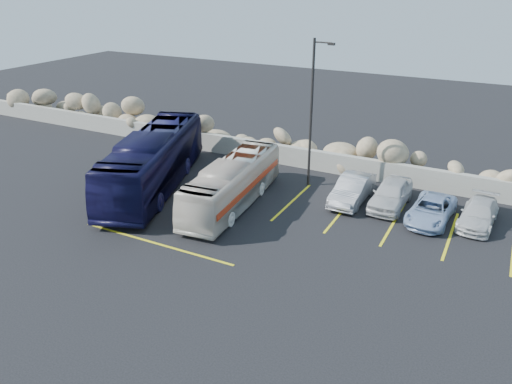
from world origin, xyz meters
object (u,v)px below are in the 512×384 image
at_px(vintage_bus, 233,183).
at_px(car_b, 352,189).
at_px(car_a, 391,194).
at_px(lamppost, 312,110).
at_px(tour_coach, 154,160).
at_px(car_d, 431,210).
at_px(car_c, 479,214).

bearing_deg(vintage_bus, car_b, 25.97).
distance_m(car_a, car_b, 1.94).
distance_m(lamppost, car_b, 4.68).
xyz_separation_m(tour_coach, car_b, (10.32, 3.18, -0.90)).
xyz_separation_m(car_b, car_d, (4.04, -0.42, -0.12)).
bearing_deg(tour_coach, car_a, -3.44).
bearing_deg(car_a, tour_coach, -163.08).
xyz_separation_m(car_a, car_c, (4.18, -0.10, -0.15)).
relative_size(vintage_bus, car_c, 2.31).
xyz_separation_m(tour_coach, car_a, (12.23, 3.48, -0.88)).
bearing_deg(car_d, car_b, 177.93).
relative_size(vintage_bus, tour_coach, 0.76).
bearing_deg(car_c, tour_coach, -164.26).
relative_size(car_b, car_c, 1.10).
xyz_separation_m(lamppost, car_a, (4.71, -0.66, -3.61)).
bearing_deg(car_b, tour_coach, -162.19).
bearing_deg(car_c, car_a, -177.33).
distance_m(car_a, car_c, 4.18).
bearing_deg(vintage_bus, car_c, 11.39).
relative_size(lamppost, car_b, 1.97).
bearing_deg(vintage_bus, tour_coach, 173.98).
bearing_deg(tour_coach, car_c, -7.71).
distance_m(car_c, car_d, 2.15).
bearing_deg(car_c, car_b, -174.01).
bearing_deg(car_a, vintage_bus, -152.88).
bearing_deg(car_b, lamppost, 161.53).
bearing_deg(car_c, vintage_bus, -159.14).
height_order(car_a, car_b, car_a).
distance_m(car_b, car_c, 6.10).
height_order(tour_coach, car_a, tour_coach).
xyz_separation_m(car_b, car_c, (6.10, 0.20, -0.13)).
xyz_separation_m(vintage_bus, car_d, (9.35, 2.82, -0.64)).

